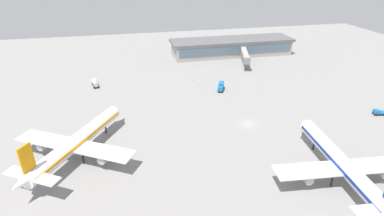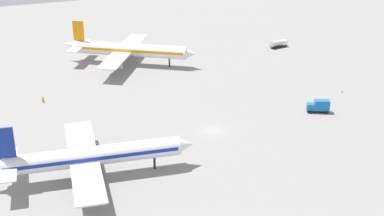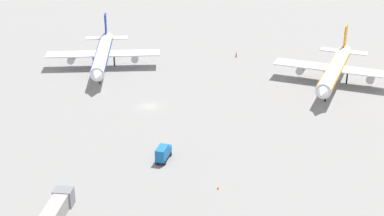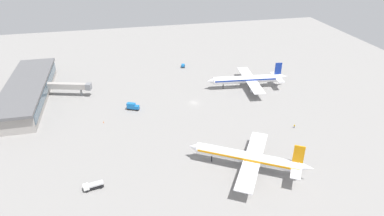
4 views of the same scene
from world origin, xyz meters
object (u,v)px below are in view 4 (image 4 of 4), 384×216
object	(u,v)px
airplane_at_gate	(248,79)
safety_cone_near_gate	(103,122)
pushback_tractor	(183,66)
fuel_truck	(93,185)
ground_crew_worker	(294,126)
catering_truck	(133,106)
airplane_taxiing	(249,158)

from	to	relation	value
airplane_at_gate	safety_cone_near_gate	distance (m)	76.43
safety_cone_near_gate	pushback_tractor	bearing A→B (deg)	140.46
fuel_truck	ground_crew_worker	world-z (taller)	fuel_truck
pushback_tractor	airplane_at_gate	bearing A→B (deg)	50.36
catering_truck	ground_crew_worker	xyz separation A→B (m)	(30.95, 65.12, -0.85)
airplane_at_gate	fuel_truck	xyz separation A→B (m)	(62.05, -76.36, -3.34)
airplane_at_gate	pushback_tractor	xyz separation A→B (m)	(-35.83, -27.29, -3.76)
fuel_truck	catering_truck	distance (m)	53.22
fuel_truck	catering_truck	world-z (taller)	catering_truck
airplane_taxiing	ground_crew_worker	bearing A→B (deg)	-112.32
safety_cone_near_gate	airplane_taxiing	bearing A→B (deg)	48.89
airplane_at_gate	catering_truck	distance (m)	61.52
airplane_taxiing	catering_truck	size ratio (longest dim) A/B	6.56
airplane_at_gate	safety_cone_near_gate	size ratio (longest dim) A/B	71.28
airplane_taxiing	fuel_truck	xyz separation A→B (m)	(-1.38, -52.30, -3.39)
airplane_taxiing	airplane_at_gate	bearing A→B (deg)	-79.45
pushback_tractor	ground_crew_worker	bearing A→B (deg)	35.36
catering_truck	safety_cone_near_gate	distance (m)	15.98
safety_cone_near_gate	fuel_truck	bearing A→B (deg)	-3.82
pushback_tractor	safety_cone_near_gate	distance (m)	72.69
catering_truck	airplane_at_gate	bearing A→B (deg)	34.85
airplane_taxiing	fuel_truck	size ratio (longest dim) A/B	5.90
airplane_at_gate	ground_crew_worker	bearing A→B (deg)	101.97
fuel_truck	pushback_tractor	world-z (taller)	fuel_truck
airplane_taxiing	fuel_truck	distance (m)	52.43
airplane_taxiing	pushback_tractor	distance (m)	99.38
airplane_at_gate	airplane_taxiing	bearing A→B (deg)	74.81
pushback_tractor	catering_truck	distance (m)	57.58
airplane_at_gate	fuel_truck	world-z (taller)	airplane_at_gate
airplane_taxiing	catering_truck	xyz separation A→B (m)	(-52.15, -36.34, -3.08)
safety_cone_near_gate	airplane_at_gate	bearing A→B (deg)	105.37
airplane_taxiing	ground_crew_worker	xyz separation A→B (m)	(-21.19, 28.78, -3.93)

